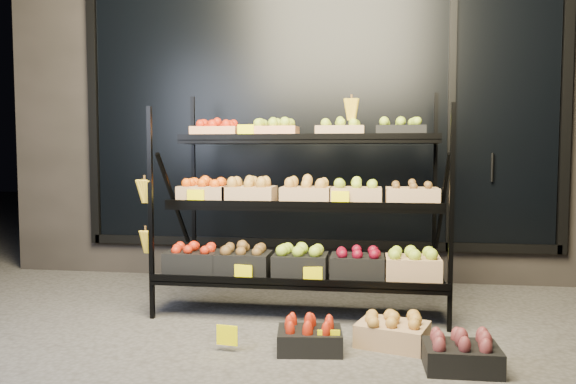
# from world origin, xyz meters

# --- Properties ---
(ground) EXTENTS (24.00, 24.00, 0.00)m
(ground) POSITION_xyz_m (0.00, 0.00, 0.00)
(ground) COLOR #514F4C
(ground) RESTS_ON ground
(building) EXTENTS (6.00, 2.08, 3.50)m
(building) POSITION_xyz_m (0.00, 2.59, 1.75)
(building) COLOR #2D2826
(building) RESTS_ON ground
(display_rack) EXTENTS (2.18, 1.02, 1.71)m
(display_rack) POSITION_xyz_m (-0.01, 0.60, 0.79)
(display_rack) COLOR black
(display_rack) RESTS_ON ground
(tag_floor_a) EXTENTS (0.13, 0.01, 0.12)m
(tag_floor_a) POSITION_xyz_m (-0.33, -0.40, 0.06)
(tag_floor_a) COLOR #FFF200
(tag_floor_a) RESTS_ON ground
(tag_floor_b) EXTENTS (0.13, 0.01, 0.12)m
(tag_floor_b) POSITION_xyz_m (0.27, -0.40, 0.06)
(tag_floor_b) COLOR #FFF200
(tag_floor_b) RESTS_ON ground
(floor_crate_midleft) EXTENTS (0.41, 0.32, 0.19)m
(floor_crate_midleft) POSITION_xyz_m (0.15, -0.32, 0.09)
(floor_crate_midleft) COLOR black
(floor_crate_midleft) RESTS_ON ground
(floor_crate_midright) EXTENTS (0.48, 0.41, 0.21)m
(floor_crate_midright) POSITION_xyz_m (0.64, -0.15, 0.10)
(floor_crate_midright) COLOR tan
(floor_crate_midright) RESTS_ON ground
(floor_crate_right) EXTENTS (0.40, 0.30, 0.20)m
(floor_crate_right) POSITION_xyz_m (1.00, -0.48, 0.09)
(floor_crate_right) COLOR black
(floor_crate_right) RESTS_ON ground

